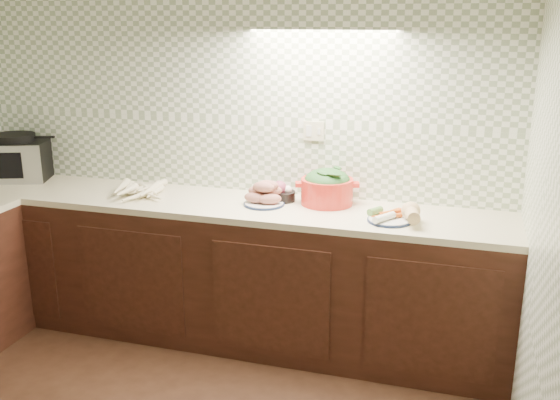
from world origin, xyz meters
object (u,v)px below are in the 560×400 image
(parsnip_pile, at_px, (138,189))
(sweet_potato_plate, at_px, (264,195))
(toaster_oven, at_px, (16,158))
(dutch_oven, at_px, (327,187))
(veg_plate, at_px, (399,214))
(onion_bowl, at_px, (282,193))

(parsnip_pile, distance_m, sweet_potato_plate, 0.86)
(toaster_oven, distance_m, dutch_oven, 2.23)
(parsnip_pile, xyz_separation_m, dutch_oven, (1.22, 0.13, 0.07))
(veg_plate, bearing_deg, parsnip_pile, 176.71)
(onion_bowl, bearing_deg, dutch_oven, 2.61)
(toaster_oven, xyz_separation_m, sweet_potato_plate, (1.87, -0.11, -0.09))
(onion_bowl, xyz_separation_m, dutch_oven, (0.28, 0.01, 0.06))
(toaster_oven, bearing_deg, sweet_potato_plate, -23.55)
(parsnip_pile, relative_size, onion_bowl, 2.94)
(parsnip_pile, height_order, dutch_oven, dutch_oven)
(onion_bowl, height_order, dutch_oven, dutch_oven)
(sweet_potato_plate, height_order, dutch_oven, dutch_oven)
(parsnip_pile, xyz_separation_m, veg_plate, (1.68, -0.10, 0.01))
(sweet_potato_plate, bearing_deg, parsnip_pile, 179.98)
(toaster_oven, distance_m, sweet_potato_plate, 1.88)
(sweet_potato_plate, bearing_deg, toaster_oven, 176.78)
(sweet_potato_plate, height_order, veg_plate, sweet_potato_plate)
(sweet_potato_plate, bearing_deg, veg_plate, -6.70)
(toaster_oven, relative_size, veg_plate, 1.76)
(dutch_oven, bearing_deg, toaster_oven, 165.12)
(onion_bowl, height_order, veg_plate, onion_bowl)
(toaster_oven, bearing_deg, veg_plate, -24.61)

